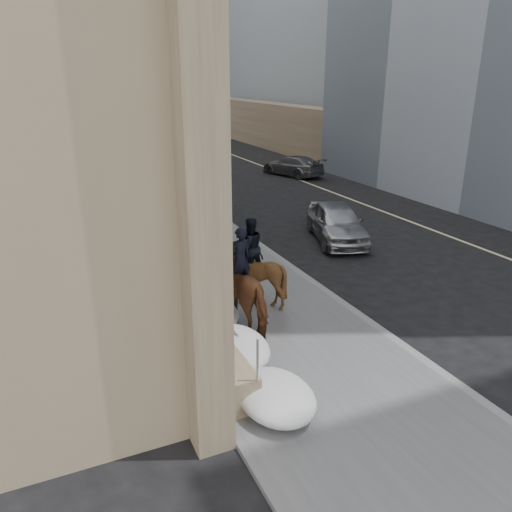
{
  "coord_description": "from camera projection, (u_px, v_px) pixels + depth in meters",
  "views": [
    {
      "loc": [
        -5.18,
        -9.47,
        6.45
      ],
      "look_at": [
        0.14,
        2.4,
        1.7
      ],
      "focal_mm": 35.0,
      "sensor_mm": 36.0,
      "label": 1
    }
  ],
  "objects": [
    {
      "name": "mounted_horse_left",
      "position": [
        247.0,
        287.0,
        13.03
      ],
      "size": [
        1.54,
        2.62,
        2.7
      ],
      "rotation": [
        0.0,
        0.0,
        3.32
      ],
      "color": "#472715",
      "rests_on": "sidewalk"
    },
    {
      "name": "sidewalk",
      "position": [
        179.0,
        236.0,
        20.87
      ],
      "size": [
        5.0,
        80.0,
        0.12
      ],
      "primitive_type": "cube",
      "color": "#525255",
      "rests_on": "ground"
    },
    {
      "name": "far_podium",
      "position": [
        464.0,
        164.0,
        26.16
      ],
      "size": [
        2.0,
        80.0,
        4.0
      ],
      "primitive_type": "cube",
      "color": "#76624C",
      "rests_on": "ground"
    },
    {
      "name": "car_grey",
      "position": [
        293.0,
        166.0,
        33.54
      ],
      "size": [
        3.25,
        4.95,
        1.33
      ],
      "primitive_type": "imported",
      "rotation": [
        0.0,
        0.0,
        3.47
      ],
      "color": "#575A5E",
      "rests_on": "ground"
    },
    {
      "name": "lane_line",
      "position": [
        383.0,
        211.0,
        24.92
      ],
      "size": [
        0.15,
        70.0,
        0.01
      ],
      "primitive_type": "cube",
      "color": "#BFB78C",
      "rests_on": "ground"
    },
    {
      "name": "curb",
      "position": [
        237.0,
        229.0,
        21.88
      ],
      "size": [
        0.24,
        80.0,
        0.12
      ],
      "primitive_type": "cube",
      "color": "slate",
      "rests_on": "ground"
    },
    {
      "name": "bg_building_mid",
      "position": [
        91.0,
        8.0,
        60.5
      ],
      "size": [
        30.0,
        12.0,
        28.0
      ],
      "primitive_type": "cube",
      "color": "slate",
      "rests_on": "ground"
    },
    {
      "name": "traffic_signal",
      "position": [
        154.0,
        117.0,
        30.6
      ],
      "size": [
        4.1,
        0.22,
        6.0
      ],
      "color": "#2D2D30",
      "rests_on": "ground"
    },
    {
      "name": "bg_building_far",
      "position": [
        8.0,
        47.0,
        68.32
      ],
      "size": [
        24.0,
        12.0,
        20.0
      ],
      "primitive_type": "cube",
      "color": "gray",
      "rests_on": "ground"
    },
    {
      "name": "streetlight_far",
      "position": [
        128.0,
        98.0,
        40.95
      ],
      "size": [
        1.71,
        0.24,
        8.0
      ],
      "color": "#2D2D30",
      "rests_on": "ground"
    },
    {
      "name": "mounted_horse_right",
      "position": [
        251.0,
        270.0,
        14.26
      ],
      "size": [
        1.61,
        1.78,
        2.58
      ],
      "rotation": [
        0.0,
        0.0,
        3.23
      ],
      "color": "#432913",
      "rests_on": "sidewalk"
    },
    {
      "name": "limestone_building",
      "position": [
        9.0,
        21.0,
        24.36
      ],
      "size": [
        6.1,
        44.0,
        18.0
      ],
      "color": "#9D8667",
      "rests_on": "ground"
    },
    {
      "name": "ground",
      "position": [
        290.0,
        352.0,
        12.32
      ],
      "size": [
        140.0,
        140.0,
        0.0
      ],
      "primitive_type": "plane",
      "color": "black",
      "rests_on": "ground"
    },
    {
      "name": "snow_bank",
      "position": [
        155.0,
        245.0,
        18.56
      ],
      "size": [
        1.7,
        18.1,
        0.76
      ],
      "color": "silver",
      "rests_on": "sidewalk"
    },
    {
      "name": "streetlight_mid",
      "position": [
        206.0,
        116.0,
        23.8
      ],
      "size": [
        1.71,
        0.24,
        8.0
      ],
      "color": "#2D2D30",
      "rests_on": "ground"
    },
    {
      "name": "pedestrian",
      "position": [
        247.0,
        260.0,
        15.43
      ],
      "size": [
        1.12,
        0.53,
        1.85
      ],
      "primitive_type": "imported",
      "rotation": [
        0.0,
        0.0,
        -0.07
      ],
      "color": "black",
      "rests_on": "sidewalk"
    },
    {
      "name": "car_silver",
      "position": [
        337.0,
        222.0,
        20.33
      ],
      "size": [
        3.17,
        4.91,
        1.56
      ],
      "primitive_type": "imported",
      "rotation": [
        0.0,
        0.0,
        -0.32
      ],
      "color": "#9C9EA3",
      "rests_on": "ground"
    }
  ]
}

